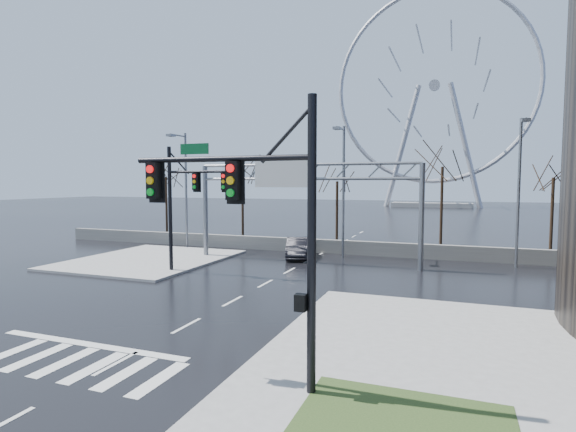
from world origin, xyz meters
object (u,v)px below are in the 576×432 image
at_px(signal_mast_near, 263,215).
at_px(signal_mast_far, 185,197).
at_px(ferris_wheel, 434,94).
at_px(sign_gantry, 299,190).
at_px(car, 297,248).

height_order(signal_mast_near, signal_mast_far, same).
height_order(signal_mast_near, ferris_wheel, ferris_wheel).
bearing_deg(ferris_wheel, signal_mast_far, -97.20).
bearing_deg(sign_gantry, ferris_wheel, 86.16).
relative_size(signal_mast_far, sign_gantry, 0.49).
height_order(signal_mast_near, car, signal_mast_near).
bearing_deg(sign_gantry, car, 111.58).
relative_size(signal_mast_near, signal_mast_far, 1.00).
bearing_deg(signal_mast_near, ferris_wheel, 90.08).
relative_size(sign_gantry, ferris_wheel, 0.32).
height_order(signal_mast_near, sign_gantry, signal_mast_near).
xyz_separation_m(sign_gantry, ferris_wheel, (5.38, 80.04, 20.95)).
distance_m(signal_mast_far, car, 10.15).
bearing_deg(sign_gantry, signal_mast_near, -73.81).
relative_size(signal_mast_near, sign_gantry, 0.49).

